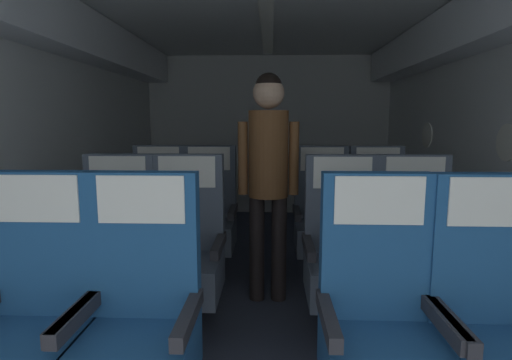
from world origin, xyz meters
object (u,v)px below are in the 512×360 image
object	(u,v)px
seat_c_right_window	(322,221)
flight_attendant	(268,163)
seat_c_left_aisle	(208,219)
seat_a_left_aisle	(139,329)
seat_b_right_window	(343,257)
seat_c_left_window	(158,219)
seat_b_left_aisle	(186,255)
seat_a_right_window	(380,332)
seat_b_right_aisle	(416,257)
seat_a_left_window	(33,326)
seat_b_left_window	(116,255)
seat_a_right_aisle	(497,336)
seat_c_right_aisle	(378,222)

from	to	relation	value
seat_c_right_window	flight_attendant	size ratio (longest dim) A/B	0.67
seat_c_left_aisle	seat_c_right_window	world-z (taller)	same
seat_a_left_aisle	seat_b_right_window	bearing A→B (deg)	42.94
seat_b_right_window	seat_c_left_window	distance (m)	1.71
seat_b_left_aisle	flight_attendant	world-z (taller)	flight_attendant
seat_a_right_window	seat_b_left_aisle	bearing A→B (deg)	137.31
seat_b_right_aisle	seat_c_right_window	world-z (taller)	same
seat_a_right_window	seat_c_left_aisle	world-z (taller)	same
seat_c_left_window	flight_attendant	xyz separation A→B (m)	(0.96, -0.54, 0.55)
seat_a_left_window	flight_attendant	world-z (taller)	flight_attendant
seat_b_left_window	seat_b_right_window	bearing A→B (deg)	0.14
seat_c_left_aisle	seat_a_right_aisle	bearing A→B (deg)	-52.26
seat_c_right_aisle	seat_c_right_window	distance (m)	0.47
seat_c_right_aisle	seat_a_left_window	bearing A→B (deg)	-135.77
seat_b_left_window	seat_a_left_window	bearing A→B (deg)	-89.93
seat_a_right_aisle	seat_c_right_aisle	world-z (taller)	same
seat_a_left_aisle	seat_b_left_aisle	size ratio (longest dim) A/B	1.00
seat_b_left_window	seat_a_right_window	bearing A→B (deg)	-32.17
seat_c_left_window	seat_b_left_window	bearing A→B (deg)	-89.97
seat_a_right_aisle	seat_a_right_window	bearing A→B (deg)	178.26
seat_b_left_aisle	seat_c_right_window	xyz separation A→B (m)	(0.97, 0.91, 0.00)
seat_a_left_window	seat_b_right_window	bearing A→B (deg)	32.54
seat_c_left_aisle	seat_b_left_window	bearing A→B (deg)	-115.22
seat_b_right_aisle	seat_c_right_aisle	size ratio (longest dim) A/B	1.00
seat_b_left_window	flight_attendant	bearing A→B (deg)	22.91
seat_a_left_window	seat_a_right_aisle	world-z (taller)	same
seat_b_left_window	seat_b_right_window	xyz separation A→B (m)	(1.43, 0.00, 0.00)
seat_b_right_window	seat_c_left_aisle	xyz separation A→B (m)	(-0.99, 0.94, 0.00)
seat_a_left_aisle	seat_a_right_window	bearing A→B (deg)	0.96
seat_a_left_window	seat_b_right_window	distance (m)	1.70
seat_c_right_aisle	seat_b_left_window	bearing A→B (deg)	-153.84
seat_a_left_aisle	seat_c_right_aisle	xyz separation A→B (m)	(1.44, 1.84, 0.00)
seat_a_right_window	seat_a_right_aisle	bearing A→B (deg)	-1.74
seat_a_left_aisle	seat_a_right_window	distance (m)	0.98
seat_a_right_window	seat_b_left_window	distance (m)	1.68
seat_a_left_window	flight_attendant	bearing A→B (deg)	53.85
seat_c_left_window	seat_c_right_aisle	world-z (taller)	same
seat_c_left_window	flight_attendant	world-z (taller)	flight_attendant
seat_b_left_window	seat_b_right_aisle	xyz separation A→B (m)	(1.89, 0.02, 0.00)
seat_b_left_window	flight_attendant	world-z (taller)	flight_attendant
seat_c_right_aisle	seat_a_right_aisle	bearing A→B (deg)	-90.28
seat_b_left_aisle	seat_c_left_window	bearing A→B (deg)	115.36
seat_a_right_aisle	seat_b_right_aisle	bearing A→B (deg)	89.48
seat_a_left_window	seat_b_left_window	xyz separation A→B (m)	(-0.00, 0.91, 0.00)
seat_b_right_aisle	flight_attendant	bearing A→B (deg)	157.34
seat_a_right_aisle	seat_b_left_aisle	xyz separation A→B (m)	(-1.43, 0.92, 0.00)
seat_b_left_window	seat_b_left_aisle	size ratio (longest dim) A/B	1.00
seat_a_left_window	seat_c_right_aisle	distance (m)	2.63
seat_b_left_window	seat_c_left_aisle	world-z (taller)	same
seat_a_right_window	seat_c_left_aisle	size ratio (longest dim) A/B	1.00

